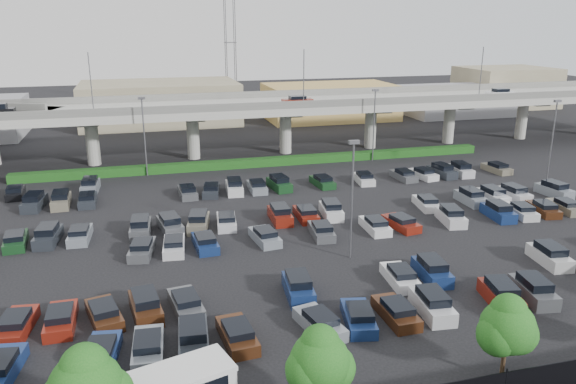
% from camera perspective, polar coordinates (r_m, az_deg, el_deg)
% --- Properties ---
extents(ground, '(280.00, 280.00, 0.00)m').
position_cam_1_polar(ground, '(55.92, 3.32, -3.48)').
color(ground, black).
extents(overpass, '(150.00, 13.00, 15.80)m').
position_cam_1_polar(overpass, '(84.17, -3.75, 8.40)').
color(overpass, '#9B9B93').
rests_on(overpass, ground).
extents(hedge, '(66.00, 1.60, 1.10)m').
position_cam_1_polar(hedge, '(78.80, -2.45, 3.06)').
color(hedge, '#184113').
rests_on(hedge, ground).
extents(tree_row, '(65.07, 3.66, 5.94)m').
position_cam_1_polar(tree_row, '(33.16, 19.73, -13.05)').
color(tree_row, '#332316').
rests_on(tree_row, ground).
extents(parked_cars, '(63.03, 41.60, 1.67)m').
position_cam_1_polar(parked_cars, '(52.82, 3.69, -4.01)').
color(parked_cars, black).
rests_on(parked_cars, ground).
extents(light_poles, '(66.90, 48.38, 10.30)m').
position_cam_1_polar(light_poles, '(54.78, -1.34, 2.94)').
color(light_poles, '#55545A').
rests_on(light_poles, ground).
extents(distant_buildings, '(138.00, 24.00, 9.00)m').
position_cam_1_polar(distant_buildings, '(116.25, -0.57, 9.22)').
color(distant_buildings, gray).
rests_on(distant_buildings, ground).
extents(comm_tower, '(2.40, 2.40, 30.00)m').
position_cam_1_polar(comm_tower, '(125.39, -5.90, 15.16)').
color(comm_tower, '#55545A').
rests_on(comm_tower, ground).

